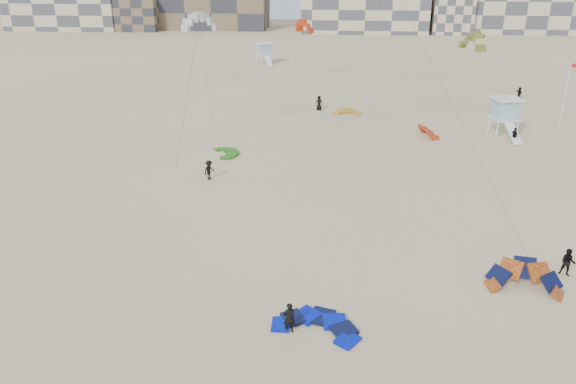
# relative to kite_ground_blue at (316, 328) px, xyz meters

# --- Properties ---
(ground) EXTENTS (320.00, 320.00, 0.00)m
(ground) POSITION_rel_kite_ground_blue_xyz_m (-2.14, 0.14, 0.00)
(ground) COLOR #D1C08C
(ground) RESTS_ON ground
(kite_ground_blue) EXTENTS (5.33, 5.47, 0.92)m
(kite_ground_blue) POSITION_rel_kite_ground_blue_xyz_m (0.00, 0.00, 0.00)
(kite_ground_blue) COLOR #020EEE
(kite_ground_blue) RESTS_ON ground
(kite_ground_orange) EXTENTS (5.00, 5.00, 4.30)m
(kite_ground_orange) POSITION_rel_kite_ground_blue_xyz_m (11.96, 4.78, 0.00)
(kite_ground_orange) COLOR orange
(kite_ground_orange) RESTS_ON ground
(kite_ground_green) EXTENTS (4.55, 4.44, 0.70)m
(kite_ground_green) POSITION_rel_kite_ground_blue_xyz_m (-9.92, 27.63, 0.00)
(kite_ground_green) COLOR #2F7813
(kite_ground_green) RESTS_ON ground
(kite_ground_red_far) EXTENTS (4.16, 4.10, 3.47)m
(kite_ground_red_far) POSITION_rel_kite_ground_blue_xyz_m (10.96, 35.35, 0.00)
(kite_ground_red_far) COLOR red
(kite_ground_red_far) RESTS_ON ground
(kite_ground_yellow) EXTENTS (3.71, 3.92, 1.68)m
(kite_ground_yellow) POSITION_rel_kite_ground_blue_xyz_m (2.30, 44.13, 0.00)
(kite_ground_yellow) COLOR #F7A522
(kite_ground_yellow) RESTS_ON ground
(kitesurfer_main) EXTENTS (0.75, 0.62, 1.76)m
(kitesurfer_main) POSITION_rel_kite_ground_blue_xyz_m (-1.40, -0.41, 0.88)
(kitesurfer_main) COLOR black
(kitesurfer_main) RESTS_ON ground
(kitesurfer_b) EXTENTS (1.06, 0.96, 1.77)m
(kitesurfer_b) POSITION_rel_kite_ground_blue_xyz_m (14.98, 6.57, 0.88)
(kitesurfer_b) COLOR black
(kitesurfer_b) RESTS_ON ground
(kitesurfer_c) EXTENTS (1.15, 1.29, 1.73)m
(kitesurfer_c) POSITION_rel_kite_ground_blue_xyz_m (-10.06, 20.70, 0.87)
(kitesurfer_c) COLOR black
(kitesurfer_c) RESTS_ON ground
(kitesurfer_d) EXTENTS (0.73, 1.09, 1.72)m
(kitesurfer_d) POSITION_rel_kite_ground_blue_xyz_m (19.46, 33.45, 0.86)
(kitesurfer_d) COLOR black
(kitesurfer_d) RESTS_ON ground
(kitesurfer_e) EXTENTS (0.92, 0.61, 1.84)m
(kitesurfer_e) POSITION_rel_kite_ground_blue_xyz_m (-1.25, 45.74, 0.92)
(kitesurfer_e) COLOR black
(kitesurfer_e) RESTS_ON ground
(kitesurfer_f) EXTENTS (0.82, 1.54, 1.58)m
(kitesurfer_f) POSITION_rel_kite_ground_blue_xyz_m (26.05, 54.45, 0.79)
(kitesurfer_f) COLOR black
(kitesurfer_f) RESTS_ON ground
(kite_fly_grey) EXTENTS (4.60, 4.59, 12.20)m
(kite_fly_grey) POSITION_rel_kite_ground_blue_xyz_m (-12.59, 30.91, 12.05)
(kite_fly_grey) COLOR white
(kite_fly_grey) RESTS_ON ground
(kite_fly_olive) EXTENTS (8.01, 10.50, 10.30)m
(kite_fly_olive) POSITION_rel_kite_ground_blue_xyz_m (14.68, 36.09, 9.87)
(kite_fly_olive) COLOR olive
(kite_fly_olive) RESTS_ON ground
(kite_fly_red) EXTENTS (5.28, 8.14, 8.62)m
(kite_fly_red) POSITION_rel_kite_ground_blue_xyz_m (-4.20, 64.02, 8.19)
(kite_fly_red) COLOR red
(kite_fly_red) RESTS_ON ground
(lifeguard_tower_near) EXTENTS (3.32, 5.83, 4.09)m
(lifeguard_tower_near) POSITION_rel_kite_ground_blue_xyz_m (19.06, 36.46, 2.03)
(lifeguard_tower_near) COLOR white
(lifeguard_tower_near) RESTS_ON ground
(lifeguard_tower_far) EXTENTS (3.55, 5.64, 3.78)m
(lifeguard_tower_far) POSITION_rel_kite_ground_blue_xyz_m (-12.23, 78.81, 1.87)
(lifeguard_tower_far) COLOR white
(lifeguard_tower_far) RESTS_ON ground
(flagpole) EXTENTS (0.66, 0.10, 8.18)m
(flagpole) POSITION_rel_kite_ground_blue_xyz_m (24.88, 36.17, 4.29)
(flagpole) COLOR white
(flagpole) RESTS_ON ground
(condo_west_a) EXTENTS (30.00, 15.00, 14.00)m
(condo_west_a) POSITION_rel_kite_ground_blue_xyz_m (-72.14, 130.14, 7.00)
(condo_west_a) COLOR beige
(condo_west_a) RESTS_ON ground
(condo_mid) EXTENTS (32.00, 16.00, 12.00)m
(condo_mid) POSITION_rel_kite_ground_blue_xyz_m (7.86, 130.14, 6.00)
(condo_mid) COLOR beige
(condo_mid) RESTS_ON ground
(condo_east) EXTENTS (26.00, 14.00, 16.00)m
(condo_east) POSITION_rel_kite_ground_blue_xyz_m (47.86, 132.14, 8.00)
(condo_east) COLOR beige
(condo_east) RESTS_ON ground
(condo_fill_left) EXTENTS (12.00, 10.00, 8.00)m
(condo_fill_left) POSITION_rel_kite_ground_blue_xyz_m (-52.14, 128.14, 4.00)
(condo_fill_left) COLOR brown
(condo_fill_left) RESTS_ON ground
(condo_fill_right) EXTENTS (10.00, 10.00, 10.00)m
(condo_fill_right) POSITION_rel_kite_ground_blue_xyz_m (29.86, 128.14, 5.00)
(condo_fill_right) COLOR beige
(condo_fill_right) RESTS_ON ground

